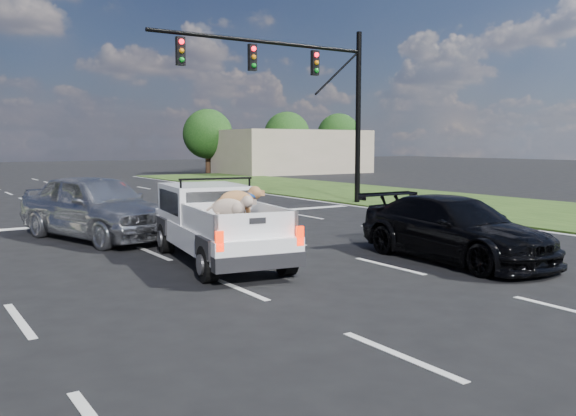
% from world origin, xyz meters
% --- Properties ---
extents(ground, '(160.00, 160.00, 0.00)m').
position_xyz_m(ground, '(0.00, 0.00, 0.00)').
color(ground, black).
rests_on(ground, ground).
extents(road_markings, '(17.75, 60.00, 0.01)m').
position_xyz_m(road_markings, '(0.00, 6.56, 0.01)').
color(road_markings, silver).
rests_on(road_markings, ground).
extents(grass_shoulder_right, '(8.00, 60.00, 0.06)m').
position_xyz_m(grass_shoulder_right, '(13.00, 6.00, 0.03)').
color(grass_shoulder_right, '#223E13').
rests_on(grass_shoulder_right, ground).
extents(traffic_signal, '(9.11, 0.31, 7.00)m').
position_xyz_m(traffic_signal, '(7.20, 10.50, 4.73)').
color(traffic_signal, black).
rests_on(traffic_signal, ground).
extents(building_right, '(12.00, 7.00, 3.60)m').
position_xyz_m(building_right, '(22.00, 34.00, 1.80)').
color(building_right, tan).
rests_on(building_right, ground).
extents(tree_far_d, '(4.20, 4.20, 5.40)m').
position_xyz_m(tree_far_d, '(16.00, 38.00, 3.29)').
color(tree_far_d, '#332114').
rests_on(tree_far_d, ground).
extents(tree_far_e, '(4.20, 4.20, 5.40)m').
position_xyz_m(tree_far_e, '(24.00, 38.00, 3.29)').
color(tree_far_e, '#332114').
rests_on(tree_far_e, ground).
extents(tree_far_f, '(4.20, 4.20, 5.40)m').
position_xyz_m(tree_far_f, '(30.00, 38.00, 3.29)').
color(tree_far_f, '#332114').
rests_on(tree_far_f, ground).
extents(pickup_truck, '(2.40, 4.94, 1.78)m').
position_xyz_m(pickup_truck, '(-0.93, 2.43, 0.83)').
color(pickup_truck, black).
rests_on(pickup_truck, ground).
extents(silver_sedan, '(3.39, 5.43, 1.72)m').
position_xyz_m(silver_sedan, '(-2.20, 6.86, 0.86)').
color(silver_sedan, '#AFB1B6').
rests_on(silver_sedan, ground).
extents(black_coupe, '(2.10, 4.77, 1.36)m').
position_xyz_m(black_coupe, '(3.34, -0.29, 0.68)').
color(black_coupe, black).
rests_on(black_coupe, ground).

